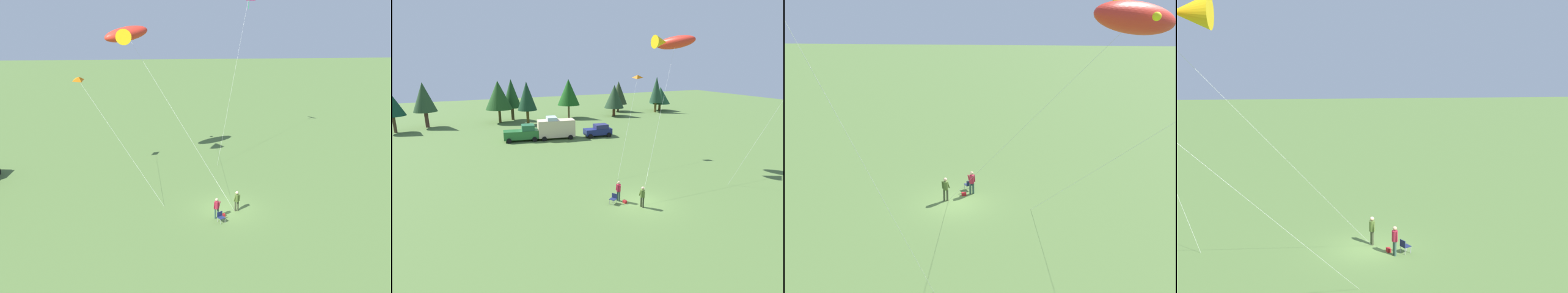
% 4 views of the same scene
% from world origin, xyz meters
% --- Properties ---
extents(ground_plane, '(160.00, 160.00, 0.00)m').
position_xyz_m(ground_plane, '(0.00, 0.00, 0.00)').
color(ground_plane, '#4F6C34').
extents(person_kite_flyer, '(0.41, 0.59, 1.74)m').
position_xyz_m(person_kite_flyer, '(-0.31, -0.65, 1.02)').
color(person_kite_flyer, '#3B4229').
rests_on(person_kite_flyer, ground).
extents(folding_chair, '(0.66, 0.66, 0.82)m').
position_xyz_m(folding_chair, '(-2.07, 0.83, 0.49)').
color(folding_chair, '#1A2348').
rests_on(folding_chair, ground).
extents(person_spectator, '(0.41, 0.57, 1.74)m').
position_xyz_m(person_spectator, '(-1.48, 1.09, 1.02)').
color(person_spectator, '#335043').
rests_on(person_spectator, ground).
extents(backpack_on_grass, '(0.29, 0.36, 0.22)m').
position_xyz_m(backpack_on_grass, '(-1.18, 0.54, 0.11)').
color(backpack_on_grass, '#A91C1E').
rests_on(backpack_on_grass, ground).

